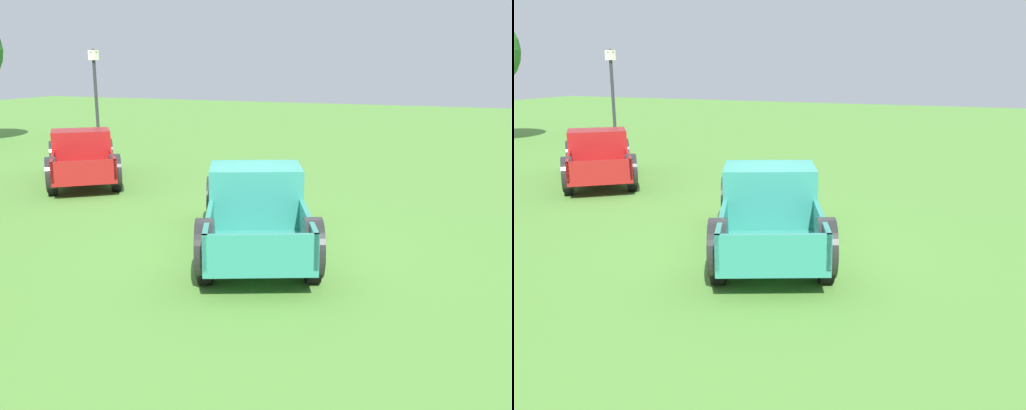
{
  "view_description": "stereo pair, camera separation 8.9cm",
  "coord_description": "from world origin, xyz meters",
  "views": [
    {
      "loc": [
        -10.2,
        -4.13,
        3.57
      ],
      "look_at": [
        -0.24,
        -0.07,
        0.9
      ],
      "focal_mm": 40.57,
      "sensor_mm": 36.0,
      "label": 1
    },
    {
      "loc": [
        -10.17,
        -4.21,
        3.57
      ],
      "look_at": [
        -0.24,
        -0.07,
        0.9
      ],
      "focal_mm": 40.57,
      "sensor_mm": 36.0,
      "label": 2
    }
  ],
  "objects": [
    {
      "name": "pickup_truck_behind_left",
      "position": [
        4.16,
        7.52,
        0.74
      ],
      "size": [
        5.06,
        4.61,
        1.55
      ],
      "color": "maroon",
      "rests_on": "ground_plane"
    },
    {
      "name": "lamp_post_near",
      "position": [
        8.27,
        10.0,
        2.13
      ],
      "size": [
        0.36,
        0.36,
        4.06
      ],
      "color": "#2D2D33",
      "rests_on": "ground_plane"
    },
    {
      "name": "ground_plane",
      "position": [
        0.0,
        0.0,
        0.0
      ],
      "size": [
        80.0,
        80.0,
        0.0
      ],
      "primitive_type": "plane",
      "color": "#548C38"
    },
    {
      "name": "pickup_truck_foreground",
      "position": [
        0.11,
        0.08,
        0.77
      ],
      "size": [
        5.56,
        3.81,
        1.61
      ],
      "color": "#2D8475",
      "rests_on": "ground_plane"
    }
  ]
}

